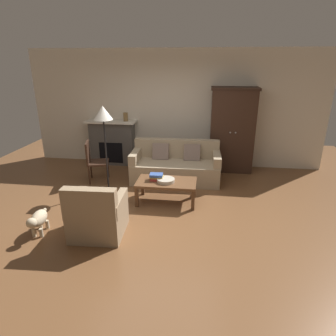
{
  "coord_description": "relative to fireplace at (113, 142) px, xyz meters",
  "views": [
    {
      "loc": [
        0.8,
        -4.59,
        2.5
      ],
      "look_at": [
        0.1,
        0.65,
        0.55
      ],
      "focal_mm": 30.96,
      "sensor_mm": 36.0,
      "label": 1
    }
  ],
  "objects": [
    {
      "name": "floor_lamp",
      "position": [
        0.42,
        -1.67,
        0.93
      ],
      "size": [
        0.36,
        0.36,
        1.73
      ],
      "color": "black",
      "rests_on": "ground"
    },
    {
      "name": "mantel_vase_terracotta",
      "position": [
        -0.18,
        -0.02,
        0.67
      ],
      "size": [
        0.1,
        0.1,
        0.25
      ],
      "primitive_type": "cylinder",
      "color": "#A86042",
      "rests_on": "fireplace"
    },
    {
      "name": "coffee_table",
      "position": [
        1.66,
        -2.0,
        -0.2
      ],
      "size": [
        1.1,
        0.6,
        0.42
      ],
      "color": "brown",
      "rests_on": "ground"
    },
    {
      "name": "mantel_vase_bronze",
      "position": [
        0.38,
        -0.02,
        0.65
      ],
      "size": [
        0.11,
        0.11,
        0.21
      ],
      "primitive_type": "cylinder",
      "color": "olive",
      "rests_on": "fireplace"
    },
    {
      "name": "couch",
      "position": [
        1.72,
        -0.9,
        -0.25
      ],
      "size": [
        1.94,
        0.91,
        0.86
      ],
      "color": "tan",
      "rests_on": "ground"
    },
    {
      "name": "fruit_bowl",
      "position": [
        1.66,
        -2.03,
        -0.12
      ],
      "size": [
        0.33,
        0.33,
        0.06
      ],
      "primitive_type": "cylinder",
      "color": "beige",
      "rests_on": "coffee_table"
    },
    {
      "name": "side_chair_wooden",
      "position": [
        -0.04,
        -1.21,
        -0.06
      ],
      "size": [
        0.54,
        0.54,
        0.9
      ],
      "color": "#382319",
      "rests_on": "ground"
    },
    {
      "name": "fireplace",
      "position": [
        0.0,
        0.0,
        0.0
      ],
      "size": [
        1.26,
        0.48,
        1.12
      ],
      "color": "#4C4947",
      "rests_on": "ground"
    },
    {
      "name": "dog",
      "position": [
        -0.12,
        -3.34,
        -0.32
      ],
      "size": [
        0.25,
        0.57,
        0.39
      ],
      "color": "beige",
      "rests_on": "ground"
    },
    {
      "name": "ground_plane",
      "position": [
        1.55,
        -2.3,
        -0.57
      ],
      "size": [
        9.6,
        9.6,
        0.0
      ],
      "primitive_type": "plane",
      "color": "brown"
    },
    {
      "name": "armoire",
      "position": [
        2.95,
        -0.08,
        0.42
      ],
      "size": [
        1.06,
        0.57,
        1.96
      ],
      "color": "#382319",
      "rests_on": "ground"
    },
    {
      "name": "back_wall",
      "position": [
        1.55,
        0.25,
        0.83
      ],
      "size": [
        7.2,
        0.1,
        2.8
      ],
      "primitive_type": "cube",
      "color": "silver",
      "rests_on": "ground"
    },
    {
      "name": "armchair_near_left",
      "position": [
        0.78,
        -3.23,
        -0.25
      ],
      "size": [
        0.82,
        0.81,
        0.88
      ],
      "color": "#997F60",
      "rests_on": "ground"
    },
    {
      "name": "book_stack",
      "position": [
        1.47,
        -1.97,
        -0.09
      ],
      "size": [
        0.26,
        0.19,
        0.12
      ],
      "color": "#B73833",
      "rests_on": "coffee_table"
    }
  ]
}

